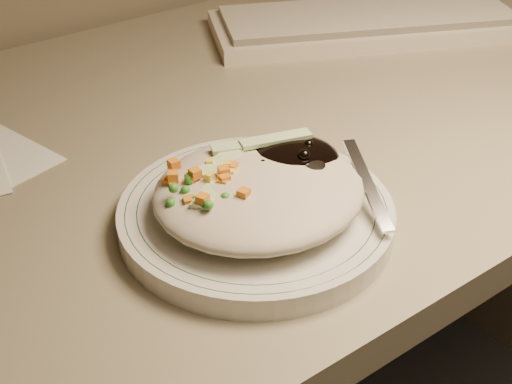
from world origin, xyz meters
TOP-DOWN VIEW (x-y plane):
  - desk at (0.00, 1.38)m, footprint 1.40×0.70m
  - plate at (-0.10, 1.20)m, footprint 0.25×0.25m
  - plate_rim at (-0.10, 1.20)m, footprint 0.24×0.24m
  - meal at (-0.10, 1.20)m, footprint 0.21×0.19m
  - keyboard at (0.31, 1.48)m, footprint 0.47×0.33m

SIDE VIEW (x-z plane):
  - desk at x=0.00m, z-range 0.17..0.91m
  - plate at x=-0.10m, z-range 0.74..0.76m
  - keyboard at x=0.31m, z-range 0.74..0.77m
  - plate_rim at x=-0.10m, z-range 0.76..0.76m
  - meal at x=-0.10m, z-range 0.76..0.81m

